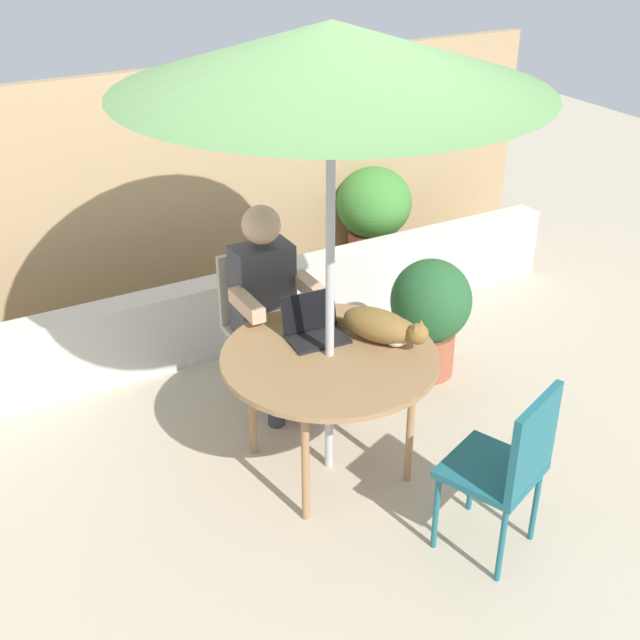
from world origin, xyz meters
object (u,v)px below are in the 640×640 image
at_px(chair_empty, 510,461).
at_px(person_seated, 269,299).
at_px(patio_table, 330,363).
at_px(laptop, 313,325).
at_px(potted_plant_by_chair, 430,311).
at_px(cat, 382,327).
at_px(patio_umbrella, 332,56).
at_px(potted_plant_near_fence, 373,215).
at_px(chair_occupied, 258,313).

bearing_deg(chair_empty, person_seated, 103.30).
bearing_deg(patio_table, person_seated, 90.00).
bearing_deg(chair_empty, laptop, 107.72).
relative_size(patio_table, potted_plant_by_chair, 1.43).
xyz_separation_m(laptop, cat, (0.28, -0.23, 0.02)).
bearing_deg(potted_plant_by_chair, laptop, -162.74).
xyz_separation_m(patio_umbrella, potted_plant_near_fence, (1.47, 1.90, -1.65)).
height_order(patio_umbrella, potted_plant_near_fence, patio_umbrella).
distance_m(cat, potted_plant_by_chair, 0.96).
relative_size(patio_umbrella, cat, 3.82).
bearing_deg(laptop, potted_plant_by_chair, 17.26).
relative_size(laptop, cat, 0.52).
xyz_separation_m(chair_occupied, person_seated, (-0.00, -0.16, 0.17)).
xyz_separation_m(chair_occupied, cat, (0.30, -0.88, 0.25)).
xyz_separation_m(chair_empty, person_seated, (-0.39, 1.65, 0.17)).
bearing_deg(patio_table, patio_umbrella, 0.00).
distance_m(patio_umbrella, chair_empty, 1.93).
xyz_separation_m(person_seated, cat, (0.30, -0.72, 0.09)).
distance_m(laptop, potted_plant_by_chair, 1.09).
bearing_deg(patio_umbrella, patio_table, 0.00).
xyz_separation_m(person_seated, potted_plant_by_chair, (1.02, -0.18, -0.26)).
distance_m(chair_occupied, potted_plant_near_fence, 1.80).
distance_m(chair_empty, potted_plant_by_chair, 1.60).
distance_m(person_seated, potted_plant_by_chair, 1.07).
height_order(chair_occupied, chair_empty, same).
distance_m(laptop, potted_plant_near_fence, 2.24).
xyz_separation_m(chair_occupied, laptop, (0.02, -0.65, 0.23)).
height_order(patio_table, potted_plant_by_chair, potted_plant_by_chair).
bearing_deg(patio_table, laptop, 84.57).
xyz_separation_m(person_seated, potted_plant_near_fence, (1.47, 1.19, -0.19)).
bearing_deg(chair_occupied, patio_umbrella, -90.00).
bearing_deg(potted_plant_near_fence, patio_umbrella, -127.68).
xyz_separation_m(patio_table, cat, (0.30, -0.01, 0.13)).
distance_m(person_seated, cat, 0.78).
bearing_deg(potted_plant_by_chair, potted_plant_near_fence, 71.91).
height_order(patio_umbrella, chair_empty, patio_umbrella).
bearing_deg(laptop, chair_occupied, 91.77).
distance_m(patio_umbrella, laptop, 1.41).
bearing_deg(patio_table, potted_plant_near_fence, 52.32).
bearing_deg(person_seated, patio_umbrella, -90.00).
relative_size(chair_occupied, person_seated, 0.73).
distance_m(patio_table, chair_occupied, 0.87).
height_order(patio_umbrella, laptop, patio_umbrella).
bearing_deg(cat, person_seated, 112.88).
relative_size(chair_empty, person_seated, 0.73).
bearing_deg(person_seated, potted_plant_near_fence, 39.15).
relative_size(patio_table, potted_plant_near_fence, 1.25).
distance_m(patio_umbrella, person_seated, 1.62).
bearing_deg(potted_plant_by_chair, patio_table, -152.83).
bearing_deg(potted_plant_near_fence, potted_plant_by_chair, -108.09).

